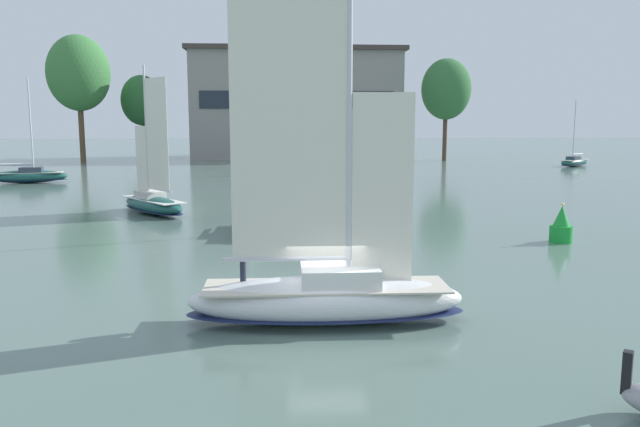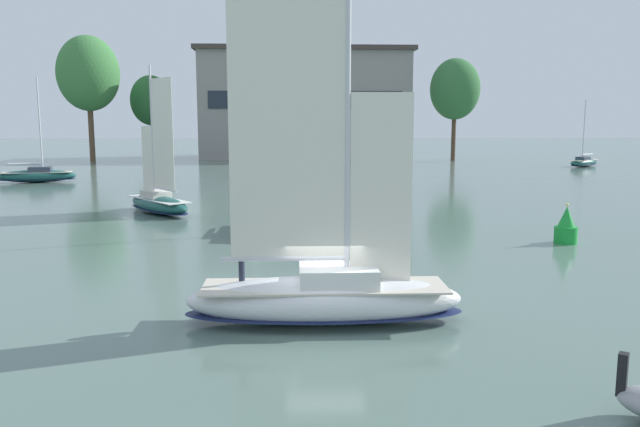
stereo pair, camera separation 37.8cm
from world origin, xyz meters
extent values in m
plane|color=slate|center=(0.00, 0.00, 0.00)|extent=(400.00, 400.00, 0.00)
cube|color=gray|center=(1.44, 88.28, 8.64)|extent=(33.95, 15.95, 17.27)
cube|color=#1E2833|center=(1.44, 80.23, 9.50)|extent=(30.56, 0.10, 2.76)
cube|color=#423833|center=(1.44, 88.28, 17.62)|extent=(35.15, 17.15, 0.70)
cylinder|color=brown|center=(-31.36, 78.20, 5.11)|extent=(0.82, 0.82, 10.23)
ellipsoid|color=#3D7A3D|center=(-31.36, 78.20, 13.32)|extent=(9.20, 9.20, 11.25)
cylinder|color=#4C3828|center=(24.53, 77.84, 4.26)|extent=(0.68, 0.68, 8.53)
ellipsoid|color=#336B38|center=(24.53, 77.84, 11.11)|extent=(7.68, 7.68, 9.38)
cylinder|color=brown|center=(-23.48, 84.22, 3.64)|extent=(0.58, 0.58, 7.29)
ellipsoid|color=#285B2D|center=(-23.48, 84.22, 9.49)|extent=(6.56, 6.56, 8.02)
ellipsoid|color=silver|center=(0.00, 0.00, 0.75)|extent=(8.83, 2.53, 1.50)
ellipsoid|color=#19234C|center=(0.00, 0.00, 0.34)|extent=(8.92, 2.55, 0.18)
cube|color=beige|center=(0.00, 0.00, 1.19)|extent=(7.77, 2.13, 0.06)
cube|color=silver|center=(0.44, 0.00, 1.53)|extent=(2.48, 1.74, 0.62)
cylinder|color=silver|center=(0.70, 0.00, 6.73)|extent=(0.18, 0.18, 11.02)
cylinder|color=silver|center=(-1.28, 0.01, 2.10)|extent=(3.97, 0.18, 0.15)
cube|color=silver|center=(-1.12, 0.01, 6.62)|extent=(3.65, 0.06, 9.03)
cube|color=silver|center=(1.77, -0.01, 4.25)|extent=(1.94, 0.04, 6.06)
cylinder|color=#232838|center=(-2.64, 0.31, 1.65)|extent=(0.20, 0.20, 0.85)
cylinder|color=#262628|center=(-2.64, 0.31, 2.40)|extent=(0.34, 0.34, 0.65)
sphere|color=tan|center=(-2.64, 0.31, 2.84)|extent=(0.24, 0.24, 0.24)
ellipsoid|color=white|center=(-3.08, 16.22, 0.54)|extent=(1.91, 6.34, 1.07)
ellipsoid|color=#19234C|center=(-3.08, 16.22, 0.24)|extent=(1.93, 6.40, 0.13)
cube|color=#BCB7A8|center=(-3.08, 16.22, 0.86)|extent=(1.61, 5.58, 0.06)
cube|color=silver|center=(-3.09, 15.90, 1.11)|extent=(1.28, 1.79, 0.44)
cylinder|color=silver|center=(-3.10, 15.71, 4.83)|extent=(0.13, 0.13, 7.87)
cylinder|color=silver|center=(-3.06, 17.13, 1.52)|extent=(0.17, 2.84, 0.11)
cylinder|color=white|center=(-3.06, 17.13, 1.59)|extent=(0.23, 2.55, 0.17)
ellipsoid|color=#194C47|center=(-27.26, 46.31, 0.65)|extent=(7.96, 3.58, 1.31)
ellipsoid|color=#19234C|center=(-27.26, 46.31, 0.29)|extent=(8.04, 3.62, 0.16)
cube|color=beige|center=(-27.26, 46.31, 1.04)|extent=(6.99, 3.07, 0.06)
cube|color=#333D4C|center=(-26.88, 46.38, 1.34)|extent=(2.40, 1.89, 0.54)
cylinder|color=silver|center=(-26.65, 46.43, 5.88)|extent=(0.15, 0.15, 9.61)
cylinder|color=silver|center=(-28.35, 46.10, 1.84)|extent=(3.42, 0.79, 0.13)
cylinder|color=white|center=(-28.35, 46.10, 1.93)|extent=(3.10, 0.80, 0.21)
ellipsoid|color=#194C47|center=(-10.20, 24.06, 0.62)|extent=(6.07, 6.98, 1.23)
ellipsoid|color=#19234C|center=(-10.20, 24.06, 0.28)|extent=(6.13, 7.05, 0.15)
cube|color=silver|center=(-10.20, 24.06, 0.99)|extent=(5.28, 6.09, 0.06)
cube|color=beige|center=(-10.42, 24.35, 1.27)|extent=(2.37, 2.48, 0.51)
cylinder|color=silver|center=(-10.55, 24.52, 5.56)|extent=(0.15, 0.15, 9.08)
cylinder|color=silver|center=(-9.55, 23.23, 1.74)|extent=(2.11, 2.65, 0.12)
cube|color=silver|center=(-9.63, 23.34, 5.46)|extent=(1.87, 2.39, 7.44)
cube|color=silver|center=(-11.11, 25.23, 3.51)|extent=(1.00, 1.27, 4.99)
ellipsoid|color=#194C47|center=(39.46, 64.98, 0.56)|extent=(6.29, 5.49, 1.11)
ellipsoid|color=#19234C|center=(39.46, 64.98, 0.25)|extent=(6.35, 5.55, 0.13)
cube|color=beige|center=(39.46, 64.98, 0.89)|extent=(5.49, 4.77, 0.06)
cube|color=#333D4C|center=(39.21, 64.78, 1.15)|extent=(2.24, 2.14, 0.46)
cylinder|color=silver|center=(39.05, 64.66, 5.02)|extent=(0.13, 0.13, 8.19)
cylinder|color=silver|center=(40.21, 65.57, 1.58)|extent=(2.39, 1.91, 0.11)
cylinder|color=white|center=(40.21, 65.57, 1.66)|extent=(2.20, 1.78, 0.18)
cube|color=black|center=(6.17, -6.62, 0.93)|extent=(0.30, 0.31, 0.97)
cylinder|color=green|center=(13.39, 12.32, 0.44)|extent=(1.18, 1.18, 0.88)
cone|color=green|center=(13.39, 12.32, 1.42)|extent=(0.88, 0.88, 1.08)
sphere|color=#F2F266|center=(13.39, 12.32, 2.04)|extent=(0.16, 0.16, 0.16)
camera|label=1|loc=(-1.44, -19.22, 6.45)|focal=35.00mm
camera|label=2|loc=(-1.07, -19.24, 6.45)|focal=35.00mm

